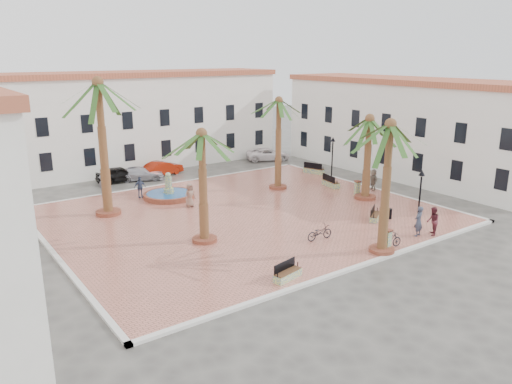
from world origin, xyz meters
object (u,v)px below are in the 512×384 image
pedestrian_east (373,180)px  car_white (268,154)px  palm_ne (279,110)px  lamppost_e (332,151)px  bollard_e (357,188)px  cyclist_b (433,221)px  cyclist_a (419,221)px  palm_s (390,139)px  bench_s (287,274)px  fountain (169,194)px  palm_nw (99,97)px  palm_sw (202,147)px  bollard_n (203,172)px  car_red (162,168)px  bicycle_b (390,240)px  bollard_se (387,239)px  lamppost_s (420,189)px  pedestrian_fountain_a (190,195)px  pedestrian_north (103,185)px  bench_e (331,183)px  pedestrian_fountain_b (140,187)px  car_silver (140,174)px  bicycle_a (320,232)px  litter_bin (389,214)px  palm_e (369,130)px  bench_ne (314,170)px  car_black (120,174)px

pedestrian_east → car_white: 15.34m
palm_ne → lamppost_e: palm_ne is taller
lamppost_e → bollard_e: bearing=-111.0°
palm_ne → car_white: 13.68m
cyclist_b → car_white: cyclist_b is taller
lamppost_e → cyclist_a: bearing=-112.3°
palm_s → palm_ne: bearing=75.6°
palm_ne → bench_s: size_ratio=4.29×
fountain → palm_ne: palm_ne is taller
palm_nw → palm_s: palm_nw is taller
palm_sw → bollard_n: (7.54, 13.43, -5.03)m
palm_sw → palm_ne: 13.39m
car_red → pedestrian_east: bearing=-157.9°
bicycle_b → palm_nw: bearing=45.6°
car_white → bollard_se: bearing=-177.6°
lamppost_s → bollard_e: size_ratio=3.11×
pedestrian_fountain_a → pedestrian_north: bearing=115.7°
bench_e → pedestrian_fountain_b: 15.97m
cyclist_a → car_white: 25.33m
palm_s → bollard_n: 21.59m
pedestrian_east → car_silver: 20.71m
bench_s → bicycle_a: bicycle_a is taller
litter_bin → pedestrian_north: bearing=129.7°
fountain → bollard_n: bearing=34.5°
palm_sw → car_red: 19.21m
palm_sw → cyclist_b: bearing=-31.2°
bench_e → cyclist_a: (-3.95, -11.96, 0.67)m
palm_e → bicycle_a: palm_e is taller
lamppost_s → bollard_e: lamppost_s is taller
palm_s → lamppost_s: (5.16, 1.47, -3.92)m
bollard_se → bicycle_b: bearing=13.4°
palm_ne → pedestrian_fountain_b: (-10.65, 4.08, -5.72)m
palm_nw → lamppost_e: palm_nw is taller
bicycle_a → lamppost_s: bearing=-102.0°
litter_bin → car_white: car_white is taller
palm_s → bench_ne: (9.87, 16.89, -6.25)m
palm_nw → bicycle_a: size_ratio=5.35×
palm_ne → cyclist_b: palm_ne is taller
car_black → bollard_se: bearing=-160.7°
bench_ne → bollard_n: bollard_n is taller
car_white → bench_s: bearing=169.3°
bollard_e → litter_bin: bearing=-114.5°
bench_s → bollard_se: bollard_se is taller
palm_sw → bollard_se: 12.01m
bench_ne → lamppost_s: size_ratio=0.54×
pedestrian_fountain_a → car_red: bearing=68.9°
litter_bin → car_silver: (-9.48, 20.80, 0.11)m
bicycle_a → pedestrian_north: 18.86m
bollard_se → pedestrian_north: size_ratio=0.71×
palm_nw → bollard_e: palm_nw is taller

